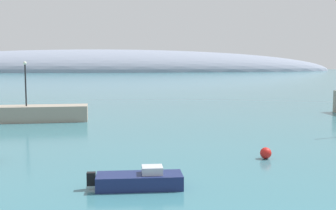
# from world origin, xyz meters

# --- Properties ---
(distant_ridge) EXTENTS (294.14, 63.28, 26.99)m
(distant_ridge) POSITION_xyz_m (-16.17, 254.87, 0.00)
(distant_ridge) COLOR gray
(distant_ridge) RESTS_ON ground
(motorboat_navy_alongside_breakwater) EXTENTS (4.94, 1.77, 1.15)m
(motorboat_navy_alongside_breakwater) POSITION_xyz_m (-6.62, 8.14, 0.42)
(motorboat_navy_alongside_breakwater) COLOR navy
(motorboat_navy_alongside_breakwater) RESTS_ON water
(mooring_buoy_red) EXTENTS (0.77, 0.77, 0.77)m
(mooring_buoy_red) POSITION_xyz_m (2.21, 13.83, 0.38)
(mooring_buoy_red) COLOR red
(mooring_buoy_red) RESTS_ON water
(harbor_lamp_post) EXTENTS (0.36, 0.36, 4.80)m
(harbor_lamp_post) POSITION_xyz_m (-17.41, 33.76, 4.64)
(harbor_lamp_post) COLOR black
(harbor_lamp_post) RESTS_ON breakwater_rocks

